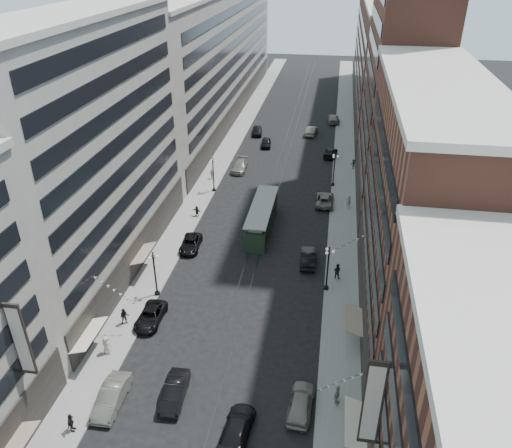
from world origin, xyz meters
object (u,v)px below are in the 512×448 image
Objects in this scene: car_1 at (111,397)px; car_8 at (240,166)px; car_2 at (150,316)px; car_5 at (174,392)px; pedestrian_4 at (337,395)px; pedestrian_2 at (125,316)px; car_14 at (311,131)px; pedestrian_8 at (348,201)px; pedestrian_9 at (354,164)px; pedestrian_extra_0 at (71,423)px; lamppost_se_far at (328,267)px; streetcar at (262,218)px; pedestrian_1 at (106,345)px; car_extra_0 at (333,119)px; car_10 at (308,257)px; car_11 at (325,199)px; car_9 at (257,131)px; pedestrian_7 at (337,271)px; car_4 at (301,403)px; car_13 at (266,143)px; car_6 at (238,427)px; pedestrian_6 at (212,174)px; lamppost_sw_far at (155,272)px; lamppost_sw_mid at (213,173)px; pedestrian_5 at (197,211)px; lamppost_se_mid at (334,168)px; car_7 at (191,244)px; car_12 at (330,152)px.

car_8 is (1.21, 50.98, -0.02)m from car_1.
car_2 is 10.74m from car_5.
pedestrian_2 is at bearing 90.30° from pedestrian_4.
pedestrian_8 is at bearing 109.44° from car_14.
pedestrian_extra_0 reaches higher than pedestrian_9.
pedestrian_4 is (19.08, -7.63, 0.41)m from car_2.
pedestrian_8 is 1.11× the size of pedestrian_9.
lamppost_se_far is 0.43× the size of streetcar.
pedestrian_1 is (-7.91, 4.13, 0.29)m from car_5.
pedestrian_4 is at bearing -71.94° from car_8.
pedestrian_extra_0 reaches higher than car_extra_0.
pedestrian_2 is at bearing 37.00° from car_10.
car_2 is 34.03m from car_11.
car_9 is 35.22m from pedestrian_8.
pedestrian_extra_0 is at bearing 56.10° from car_10.
pedestrian_7 is 31.81m from pedestrian_extra_0.
car_13 is at bearing -75.53° from car_4.
car_8 is 3.39× the size of pedestrian_9.
car_5 is at bearing 75.71° from car_extra_0.
pedestrian_9 is (23.28, 44.67, -0.08)m from pedestrian_2.
car_14 is at bearing -86.27° from car_6.
pedestrian_6 is (-3.80, -23.30, 0.16)m from car_9.
car_11 is (17.34, 25.40, -2.32)m from lamppost_sw_far.
car_11 is 40.01m from car_extra_0.
pedestrian_6 is (-2.20, 35.83, 0.29)m from car_2.
car_2 is 2.63× the size of pedestrian_4.
car_10 is (3.78, 25.33, 0.08)m from car_6.
pedestrian_extra_0 is (-20.66, -6.14, -0.06)m from pedestrian_4.
car_1 is 2.76× the size of pedestrian_8.
lamppost_sw_mid is 3.30× the size of pedestrian_6.
pedestrian_5 is at bearing -7.33° from pedestrian_8.
car_9 is (1.60, 59.13, 0.12)m from car_2.
lamppost_sw_far and lamppost_se_mid have the same top height.
lamppost_sw_far reaches higher than pedestrian_5.
car_2 is at bearing -24.71° from car_4.
car_9 is at bearing -82.22° from pedestrian_8.
car_extra_0 is (15.20, 10.63, 0.02)m from car_9.
streetcar is at bearing 9.57° from pedestrian_5.
car_7 is 2.96× the size of pedestrian_9.
pedestrian_1 reaches higher than car_9.
car_9 is at bearing -87.35° from pedestrian_1.
pedestrian_6 is (-2.60, 46.46, 0.13)m from car_1.
pedestrian_4 is 57.05m from car_12.
car_1 reaches higher than car_5.
pedestrian_4 is 1.02× the size of pedestrian_8.
car_4 is (-1.45, -45.05, -2.26)m from lamppost_se_mid.
car_2 is 1.14× the size of car_13.
pedestrian_2 is (-19.98, -37.24, -2.02)m from lamppost_se_mid.
car_6 is 2.72× the size of pedestrian_1.
pedestrian_6 is 23.21m from pedestrian_8.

